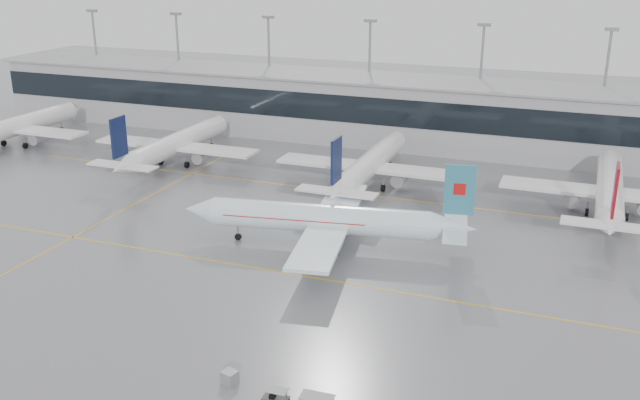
% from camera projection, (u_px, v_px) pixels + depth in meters
% --- Properties ---
extents(ground, '(320.00, 320.00, 0.00)m').
position_uv_depth(ground, '(283.00, 273.00, 82.76)').
color(ground, slate).
rests_on(ground, ground).
extents(taxi_line_main, '(120.00, 0.25, 0.01)m').
position_uv_depth(taxi_line_main, '(283.00, 273.00, 82.76)').
color(taxi_line_main, '#EBA911').
rests_on(taxi_line_main, ground).
extents(taxi_line_north, '(120.00, 0.25, 0.01)m').
position_uv_depth(taxi_line_north, '(362.00, 194.00, 109.16)').
color(taxi_line_north, '#EBA911').
rests_on(taxi_line_north, ground).
extents(taxi_line_cross, '(0.25, 60.00, 0.01)m').
position_uv_depth(taxi_line_cross, '(140.00, 201.00, 106.12)').
color(taxi_line_cross, '#EBA911').
rests_on(taxi_line_cross, ground).
extents(terminal, '(180.00, 15.00, 12.00)m').
position_uv_depth(terminal, '(414.00, 113.00, 135.32)').
color(terminal, '#9B9B9F').
rests_on(terminal, ground).
extents(terminal_glass, '(180.00, 0.20, 5.00)m').
position_uv_depth(terminal_glass, '(405.00, 114.00, 128.18)').
color(terminal_glass, black).
rests_on(terminal_glass, ground).
extents(terminal_roof, '(182.00, 16.00, 0.40)m').
position_uv_depth(terminal_roof, '(416.00, 81.00, 133.26)').
color(terminal_roof, gray).
rests_on(terminal_roof, ground).
extents(light_masts, '(156.40, 1.00, 22.60)m').
position_uv_depth(light_masts, '(424.00, 70.00, 138.16)').
color(light_masts, gray).
rests_on(light_masts, ground).
extents(air_canada_jet, '(37.08, 30.11, 11.74)m').
position_uv_depth(air_canada_jet, '(329.00, 220.00, 88.57)').
color(air_canada_jet, white).
rests_on(air_canada_jet, ground).
extents(parked_jet_a, '(29.64, 36.96, 11.72)m').
position_uv_depth(parked_jet_a, '(17.00, 127.00, 134.88)').
color(parked_jet_a, white).
rests_on(parked_jet_a, ground).
extents(parked_jet_b, '(29.64, 36.96, 11.72)m').
position_uv_depth(parked_jet_b, '(176.00, 144.00, 123.02)').
color(parked_jet_b, white).
rests_on(parked_jet_b, ground).
extents(parked_jet_c, '(29.64, 36.96, 11.72)m').
position_uv_depth(parked_jet_c, '(370.00, 165.00, 111.17)').
color(parked_jet_c, white).
rests_on(parked_jet_c, ground).
extents(parked_jet_d, '(29.64, 36.96, 11.72)m').
position_uv_depth(parked_jet_d, '(610.00, 190.00, 99.32)').
color(parked_jet_d, white).
rests_on(parked_jet_d, ground).
extents(baggage_tug, '(3.22, 1.41, 1.55)m').
position_uv_depth(baggage_tug, '(276.00, 400.00, 58.49)').
color(baggage_tug, '#33372F').
rests_on(baggage_tug, ground).
extents(gse_unit, '(1.49, 1.43, 1.23)m').
position_uv_depth(gse_unit, '(230.00, 378.00, 61.38)').
color(gse_unit, gray).
rests_on(gse_unit, ground).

